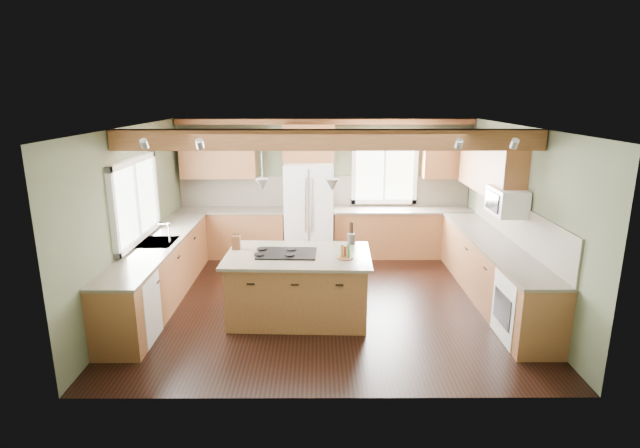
{
  "coord_description": "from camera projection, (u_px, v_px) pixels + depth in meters",
  "views": [
    {
      "loc": [
        -0.12,
        -7.02,
        3.05
      ],
      "look_at": [
        -0.1,
        0.3,
        1.13
      ],
      "focal_mm": 28.0,
      "sensor_mm": 36.0,
      "label": 1
    }
  ],
  "objects": [
    {
      "name": "ceiling",
      "position": [
        327.0,
        127.0,
        6.91
      ],
      "size": [
        5.6,
        5.6,
        0.0
      ],
      "primitive_type": "plane",
      "rotation": [
        3.14,
        0.0,
        0.0
      ],
      "color": "silver",
      "rests_on": "wall_back"
    },
    {
      "name": "base_cab_back_right",
      "position": [
        402.0,
        233.0,
        9.59
      ],
      "size": [
        2.62,
        0.6,
        0.88
      ],
      "primitive_type": "cube",
      "color": "brown",
      "rests_on": "floor"
    },
    {
      "name": "floor",
      "position": [
        326.0,
        301.0,
        7.57
      ],
      "size": [
        5.6,
        5.6,
        0.0
      ],
      "primitive_type": "plane",
      "color": "black",
      "rests_on": "ground"
    },
    {
      "name": "oven",
      "position": [
        526.0,
        309.0,
        6.26
      ],
      "size": [
        0.6,
        0.72,
        0.84
      ],
      "primitive_type": "cube",
      "color": "white",
      "rests_on": "floor"
    },
    {
      "name": "wall_back",
      "position": [
        325.0,
        186.0,
        9.65
      ],
      "size": [
        5.6,
        0.0,
        5.6
      ],
      "primitive_type": "plane",
      "rotation": [
        1.57,
        0.0,
        0.0
      ],
      "color": "#4C533B",
      "rests_on": "ground"
    },
    {
      "name": "counter_back_right",
      "position": [
        403.0,
        210.0,
        9.47
      ],
      "size": [
        2.66,
        0.64,
        0.04
      ],
      "primitive_type": "cube",
      "color": "#4C4438",
      "rests_on": "base_cab_back_right"
    },
    {
      "name": "sink",
      "position": [
        158.0,
        243.0,
        7.38
      ],
      "size": [
        0.5,
        0.65,
        0.03
      ],
      "primitive_type": "cube",
      "color": "#262628",
      "rests_on": "counter_left"
    },
    {
      "name": "microwave",
      "position": [
        507.0,
        201.0,
        7.13
      ],
      "size": [
        0.4,
        0.7,
        0.38
      ],
      "primitive_type": "cube",
      "color": "white",
      "rests_on": "wall_right"
    },
    {
      "name": "wall_left",
      "position": [
        134.0,
        218.0,
        7.23
      ],
      "size": [
        0.0,
        5.0,
        5.0
      ],
      "primitive_type": "plane",
      "rotation": [
        1.57,
        0.0,
        1.57
      ],
      "color": "#4C533B",
      "rests_on": "ground"
    },
    {
      "name": "faucet",
      "position": [
        169.0,
        233.0,
        7.34
      ],
      "size": [
        0.02,
        0.02,
        0.28
      ],
      "primitive_type": "cylinder",
      "color": "#B2B2B7",
      "rests_on": "sink"
    },
    {
      "name": "refrigerator",
      "position": [
        309.0,
        211.0,
        9.39
      ],
      "size": [
        0.9,
        0.74,
        1.8
      ],
      "primitive_type": "cube",
      "color": "white",
      "rests_on": "floor"
    },
    {
      "name": "counter_right",
      "position": [
        495.0,
        243.0,
        7.4
      ],
      "size": [
        0.64,
        3.74,
        0.04
      ],
      "primitive_type": "cube",
      "color": "#4C4438",
      "rests_on": "base_cab_right"
    },
    {
      "name": "base_cab_left",
      "position": [
        160.0,
        272.0,
        7.49
      ],
      "size": [
        0.6,
        3.7,
        0.88
      ],
      "primitive_type": "cube",
      "color": "brown",
      "rests_on": "floor"
    },
    {
      "name": "wall_right",
      "position": [
        519.0,
        217.0,
        7.25
      ],
      "size": [
        0.0,
        5.0,
        5.0
      ],
      "primitive_type": "plane",
      "rotation": [
        1.57,
        0.0,
        -1.57
      ],
      "color": "#4C533B",
      "rests_on": "ground"
    },
    {
      "name": "dishwasher",
      "position": [
        130.0,
        309.0,
        6.24
      ],
      "size": [
        0.6,
        0.6,
        0.84
      ],
      "primitive_type": "cube",
      "color": "white",
      "rests_on": "floor"
    },
    {
      "name": "soffit_trim",
      "position": [
        325.0,
        122.0,
        9.24
      ],
      "size": [
        5.55,
        0.2,
        0.1
      ],
      "primitive_type": "cube",
      "color": "#552A18",
      "rests_on": "ceiling"
    },
    {
      "name": "backsplash_right",
      "position": [
        516.0,
        223.0,
        7.32
      ],
      "size": [
        0.03,
        3.7,
        0.58
      ],
      "primitive_type": "cube",
      "color": "brown",
      "rests_on": "wall_right"
    },
    {
      "name": "bottle_tray",
      "position": [
        345.0,
        251.0,
        6.62
      ],
      "size": [
        0.25,
        0.25,
        0.2
      ],
      "primitive_type": null,
      "rotation": [
        0.0,
        0.0,
        -0.14
      ],
      "color": "brown",
      "rests_on": "island_top"
    },
    {
      "name": "base_cab_back_left",
      "position": [
        232.0,
        233.0,
        9.58
      ],
      "size": [
        2.02,
        0.6,
        0.88
      ],
      "primitive_type": "cube",
      "color": "brown",
      "rests_on": "floor"
    },
    {
      "name": "island_top",
      "position": [
        298.0,
        255.0,
        6.82
      ],
      "size": [
        2.02,
        1.32,
        0.04
      ],
      "primitive_type": "cube",
      "rotation": [
        0.0,
        0.0,
        -0.04
      ],
      "color": "#4C4438",
      "rests_on": "island"
    },
    {
      "name": "island",
      "position": [
        298.0,
        287.0,
        6.94
      ],
      "size": [
        1.89,
        1.2,
        0.88
      ],
      "primitive_type": "cube",
      "rotation": [
        0.0,
        0.0,
        -0.04
      ],
      "color": "brown",
      "rests_on": "floor"
    },
    {
      "name": "knife_block",
      "position": [
        236.0,
        243.0,
        7.01
      ],
      "size": [
        0.12,
        0.09,
        0.19
      ],
      "primitive_type": "cube",
      "rotation": [
        0.0,
        0.0,
        -0.01
      ],
      "color": "brown",
      "rests_on": "island_top"
    },
    {
      "name": "base_cab_right",
      "position": [
        492.0,
        272.0,
        7.51
      ],
      "size": [
        0.6,
        3.7,
        0.88
      ],
      "primitive_type": "cube",
      "color": "brown",
      "rests_on": "floor"
    },
    {
      "name": "window_left",
      "position": [
        135.0,
        200.0,
        7.21
      ],
      "size": [
        0.04,
        1.6,
        1.05
      ],
      "primitive_type": "cube",
      "color": "white",
      "rests_on": "wall_left"
    },
    {
      "name": "ceiling_beam",
      "position": [
        328.0,
        140.0,
        6.42
      ],
      "size": [
        5.55,
        0.26,
        0.26
      ],
      "primitive_type": "cube",
      "color": "#552A18",
      "rests_on": "ceiling"
    },
    {
      "name": "upper_cab_over_fridge",
      "position": [
        309.0,
        143.0,
        9.27
      ],
      "size": [
        0.96,
        0.35,
        0.7
      ],
      "primitive_type": "cube",
      "color": "brown",
      "rests_on": "wall_back"
    },
    {
      "name": "utensil_crock",
      "position": [
        351.0,
        239.0,
        7.26
      ],
      "size": [
        0.14,
        0.14,
        0.15
      ],
      "primitive_type": "cylinder",
      "rotation": [
        0.0,
        0.0,
        -0.37
      ],
      "color": "#443D36",
      "rests_on": "island_top"
    },
    {
      "name": "pendant_left",
      "position": [
        262.0,
        185.0,
        6.59
      ],
      "size": [
        0.18,
        0.18,
        0.16
      ],
      "primitive_type": "cone",
      "rotation": [
        3.14,
        0.0,
        0.0
      ],
      "color": "#B2B2B7",
      "rests_on": "ceiling"
    },
    {
      "name": "window_back",
      "position": [
        384.0,
        174.0,
        9.58
      ],
      "size": [
        1.1,
        0.04,
        1.0
      ],
      "primitive_type": "cube",
      "color": "white",
      "rests_on": "wall_back"
    },
    {
      "name": "counter_left",
      "position": [
        158.0,
        243.0,
        7.38
      ],
      "size": [
        0.64,
        3.74,
        0.04
      ],
      "primitive_type": "cube",
      "color": "#4C4438",
      "rests_on": "base_cab_left"
    },
    {
      "name": "pendant_right",
      "position": [
        332.0,
        185.0,
        6.56
      ],
      "size": [
        0.18,
        0.18,
        0.16
      ],
      "primitive_type": "cone",
      "rotation": [
        3.14,
        0.0,
        0.0
      ],
      "color": "#B2B2B7",
      "rests_on": "ceiling"
    },
    {
      "name": "upper_cab_back_left",
      "position": [
        218.0,
        154.0,
        9.31
      ],
      "size": [
        1.4,
        0.35,
        0.9
      ],
      "primitive_type": "cube",
      "color": "brown",
      "rests_on": "wall_back"
    },
    {
      "name": "upper_cab_back_corner",
      "position": [
        447.0,
        154.0,
        9.33
      ],
      "size": [
        0.9,
        0.35,
        0.9
      ],
      "primitive_type": "cube",
      "color": "brown",
      "rests_on": "wall_back"
    },
    {
      "name": "upper_cab_right",
      "position": [
        490.0,
        164.0,
        7.95
      ],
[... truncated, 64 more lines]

